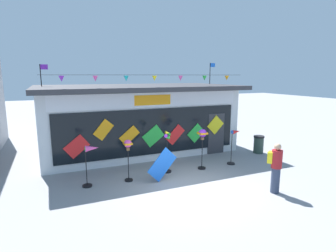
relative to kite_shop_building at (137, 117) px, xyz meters
name	(u,v)px	position (x,y,z in m)	size (l,w,h in m)	color
ground_plane	(192,188)	(0.19, -5.65, -1.70)	(80.00, 80.00, 0.00)	gray
kite_shop_building	(137,117)	(0.00, 0.00, 0.00)	(9.68, 5.40, 4.54)	silver
wind_spinner_far_left	(90,157)	(-2.97, -4.05, -0.65)	(0.62, 0.34, 1.48)	black
wind_spinner_left	(128,150)	(-1.65, -4.13, -0.51)	(0.30, 0.30, 1.56)	black
wind_spinner_center_left	(167,148)	(0.03, -3.86, -0.71)	(0.35, 0.35, 1.70)	black
wind_spinner_center_right	(202,138)	(1.52, -4.05, -0.38)	(0.34, 0.34, 1.69)	black
wind_spinner_right	(234,142)	(3.14, -4.05, -0.71)	(0.65, 0.34, 1.53)	black
person_near_camera	(276,167)	(2.52, -7.05, -0.81)	(0.44, 0.47, 1.68)	#333D56
trash_bin	(259,144)	(5.34, -3.14, -1.25)	(0.52, 0.52, 0.88)	#2D4238
display_kite_on_ground	(162,165)	(-0.50, -4.60, -1.08)	(0.63, 0.03, 1.14)	blue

